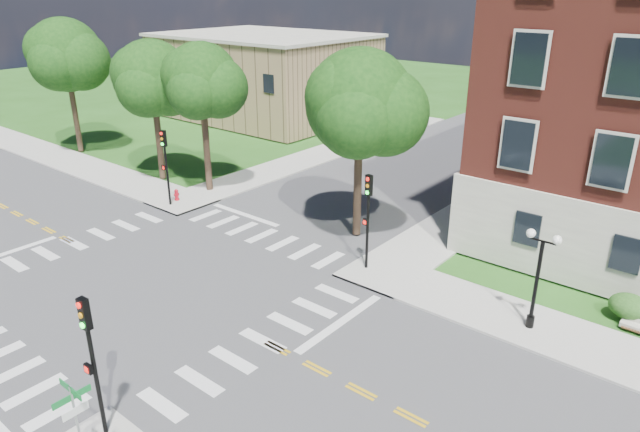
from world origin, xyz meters
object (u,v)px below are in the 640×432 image
Objects in this scene: traffic_signal_ne at (368,210)px; traffic_signal_se at (91,350)px; fire_hydrant at (177,195)px; traffic_signal_nw at (165,158)px; twin_lamp_west at (538,275)px; street_sign_pole at (75,414)px.

traffic_signal_se is at bearing -89.56° from traffic_signal_ne.
traffic_signal_se is 14.35m from traffic_signal_ne.
traffic_signal_ne is at bearing 0.00° from fire_hydrant.
fire_hydrant is (-15.06, 14.35, -2.72)m from traffic_signal_se.
traffic_signal_nw is (-14.74, 13.57, 0.00)m from traffic_signal_se.
twin_lamp_west is (22.83, 0.71, -0.66)m from traffic_signal_nw.
traffic_signal_se is 6.40× the size of fire_hydrant.
traffic_signal_nw is 2.85m from fire_hydrant.
traffic_signal_se and traffic_signal_ne have the same top height.
traffic_signal_nw is at bearing -67.80° from fire_hydrant.
fire_hydrant is (-0.32, 0.78, -2.72)m from traffic_signal_nw.
traffic_signal_nw is 22.86m from twin_lamp_west.
street_sign_pole is 22.55m from fire_hydrant.
traffic_signal_nw reaches higher than fire_hydrant.
traffic_signal_se is 1.89m from street_sign_pole.
traffic_signal_nw is 21.72m from street_sign_pole.
traffic_signal_se and traffic_signal_nw have the same top height.
fire_hydrant is at bearing 112.20° from traffic_signal_nw.
fire_hydrant is at bearing -180.00° from traffic_signal_ne.
twin_lamp_west is 1.36× the size of street_sign_pole.
street_sign_pole is (1.23, -15.60, -0.88)m from traffic_signal_ne.
traffic_signal_nw is at bearing -178.21° from twin_lamp_west.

